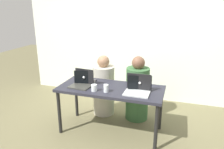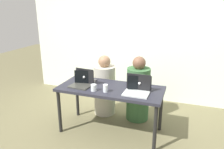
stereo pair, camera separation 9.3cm
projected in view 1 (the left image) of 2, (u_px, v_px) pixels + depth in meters
ground_plane at (111, 130)px, 3.39m from camera, size 12.00×12.00×0.00m
back_wall at (133, 42)px, 4.35m from camera, size 4.50×0.10×2.31m
desk at (111, 92)px, 3.20m from camera, size 1.52×0.66×0.72m
person_on_left at (104, 88)px, 3.81m from camera, size 0.44×0.44×1.06m
person_on_right at (137, 92)px, 3.63m from camera, size 0.40×0.40×1.09m
laptop_back_right at (139, 86)px, 3.12m from camera, size 0.37×0.30×0.22m
laptop_back_left at (85, 80)px, 3.35m from camera, size 0.33×0.28×0.22m
laptop_front_right at (137, 89)px, 2.97m from camera, size 0.34×0.29×0.25m
laptop_front_left at (82, 83)px, 3.23m from camera, size 0.32×0.30×0.24m
water_glass_left at (94, 88)px, 3.04m from camera, size 0.08×0.08×0.10m
water_glass_center at (106, 89)px, 3.00m from camera, size 0.07×0.07×0.11m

